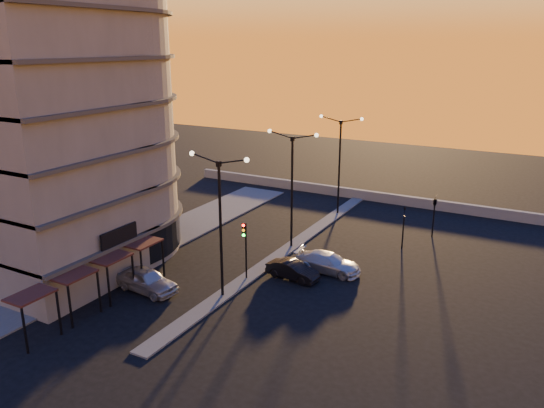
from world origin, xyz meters
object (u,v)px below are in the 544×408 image
(streetlamp_mid, at_px, (292,181))
(traffic_light_main, at_px, (245,241))
(car_sedan, at_px, (293,270))
(car_hatchback, at_px, (146,280))
(car_wagon, at_px, (328,263))

(streetlamp_mid, distance_m, traffic_light_main, 7.62)
(car_sedan, bearing_deg, car_hatchback, 135.96)
(traffic_light_main, distance_m, car_sedan, 4.02)
(car_hatchback, xyz_separation_m, car_wagon, (9.39, 8.73, -0.09))
(streetlamp_mid, height_order, car_sedan, streetlamp_mid)
(car_sedan, bearing_deg, traffic_light_main, 128.87)
(traffic_light_main, xyz_separation_m, car_hatchback, (-4.89, -4.65, -2.09))
(car_hatchback, bearing_deg, streetlamp_mid, -17.13)
(streetlamp_mid, relative_size, car_sedan, 2.47)
(traffic_light_main, height_order, car_sedan, traffic_light_main)
(car_hatchback, height_order, car_wagon, car_hatchback)
(car_hatchback, relative_size, car_sedan, 1.21)
(car_hatchback, distance_m, car_wagon, 12.83)
(traffic_light_main, height_order, car_hatchback, traffic_light_main)
(car_hatchback, relative_size, car_wagon, 0.96)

